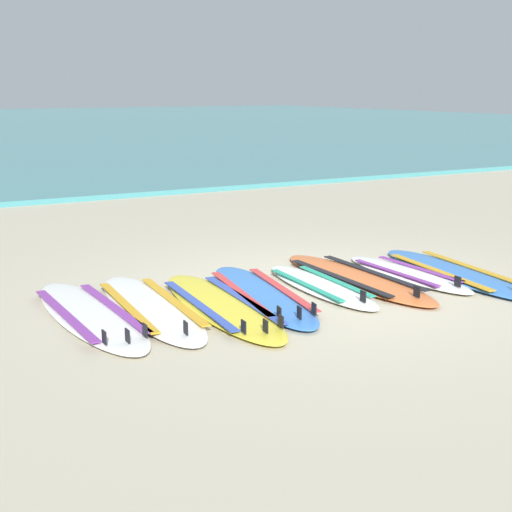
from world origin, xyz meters
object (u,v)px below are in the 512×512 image
(surfboard_0, at_px, (90,314))
(surfboard_6, at_px, (408,274))
(surfboard_5, at_px, (356,278))
(surfboard_1, at_px, (150,307))
(surfboard_3, at_px, (262,294))
(surfboard_7, at_px, (455,273))
(surfboard_4, at_px, (321,286))
(surfboard_2, at_px, (221,305))

(surfboard_0, relative_size, surfboard_6, 1.29)
(surfboard_5, xyz_separation_m, surfboard_6, (0.62, -0.14, 0.00))
(surfboard_1, xyz_separation_m, surfboard_3, (1.15, -0.13, 0.00))
(surfboard_7, bearing_deg, surfboard_4, 171.10)
(surfboard_2, height_order, surfboard_4, same)
(surfboard_0, xyz_separation_m, surfboard_5, (2.97, -0.11, -0.00))
(surfboard_0, bearing_deg, surfboard_5, -2.14)
(surfboard_0, relative_size, surfboard_4, 1.26)
(surfboard_0, height_order, surfboard_1, same)
(surfboard_1, bearing_deg, surfboard_7, -6.76)
(surfboard_0, relative_size, surfboard_2, 0.98)
(surfboard_2, bearing_deg, surfboard_4, 5.49)
(surfboard_1, height_order, surfboard_3, same)
(surfboard_0, relative_size, surfboard_3, 1.00)
(surfboard_0, bearing_deg, surfboard_6, -3.92)
(surfboard_2, relative_size, surfboard_7, 0.99)
(surfboard_1, xyz_separation_m, surfboard_4, (1.86, -0.16, 0.00))
(surfboard_7, bearing_deg, surfboard_5, 162.59)
(surfboard_1, bearing_deg, surfboard_6, -3.75)
(surfboard_0, distance_m, surfboard_1, 0.58)
(surfboard_1, height_order, surfboard_7, same)
(surfboard_7, bearing_deg, surfboard_1, 173.24)
(surfboard_3, height_order, surfboard_6, same)
(surfboard_1, xyz_separation_m, surfboard_6, (3.01, -0.20, 0.00))
(surfboard_0, bearing_deg, surfboard_4, -4.82)
(surfboard_2, bearing_deg, surfboard_1, 155.97)
(surfboard_4, height_order, surfboard_7, same)
(surfboard_6, bearing_deg, surfboard_5, 167.72)
(surfboard_3, distance_m, surfboard_7, 2.39)
(surfboard_1, relative_size, surfboard_6, 1.29)
(surfboard_0, relative_size, surfboard_7, 0.97)
(surfboard_3, height_order, surfboard_7, same)
(surfboard_5, distance_m, surfboard_6, 0.64)
(surfboard_5, height_order, surfboard_6, same)
(surfboard_6, bearing_deg, surfboard_2, -178.13)
(surfboard_4, bearing_deg, surfboard_1, 175.19)
(surfboard_2, distance_m, surfboard_3, 0.56)
(surfboard_4, distance_m, surfboard_7, 1.69)
(surfboard_2, height_order, surfboard_7, same)
(surfboard_2, xyz_separation_m, surfboard_4, (1.24, 0.12, -0.00))
(surfboard_5, bearing_deg, surfboard_3, -176.89)
(surfboard_0, distance_m, surfboard_6, 3.60)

